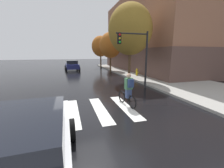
# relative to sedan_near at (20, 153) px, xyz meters

# --- Properties ---
(ground_plane) EXTENTS (120.00, 120.00, 0.00)m
(ground_plane) POSITION_rel_sedan_near_xyz_m (1.62, 3.77, -0.82)
(ground_plane) COLOR black
(sidewalk) EXTENTS (6.50, 50.00, 0.15)m
(sidewalk) POSITION_rel_sedan_near_xyz_m (10.37, 3.77, -0.75)
(sidewalk) COLOR #9E9B93
(sidewalk) RESTS_ON ground
(crosswalk_stripes) EXTENTS (5.70, 3.47, 0.01)m
(crosswalk_stripes) POSITION_rel_sedan_near_xyz_m (1.05, 3.77, -0.81)
(crosswalk_stripes) COLOR silver
(crosswalk_stripes) RESTS_ON ground
(sedan_near) EXTENTS (2.21, 4.62, 1.59)m
(sedan_near) POSITION_rel_sedan_near_xyz_m (0.00, 0.00, 0.00)
(sedan_near) COLOR silver
(sedan_near) RESTS_ON ground
(sedan_mid) EXTENTS (2.28, 4.55, 1.54)m
(sedan_mid) POSITION_rel_sedan_near_xyz_m (1.60, 21.03, -0.02)
(sedan_mid) COLOR navy
(sedan_mid) RESTS_ON ground
(cyclist) EXTENTS (0.39, 1.70, 1.69)m
(cyclist) POSITION_rel_sedan_near_xyz_m (3.80, 3.81, 0.02)
(cyclist) COLOR black
(cyclist) RESTS_ON ground
(traffic_light_near) EXTENTS (2.47, 0.28, 4.20)m
(traffic_light_near) POSITION_rel_sedan_near_xyz_m (5.81, 7.17, 2.04)
(traffic_light_near) COLOR black
(traffic_light_near) RESTS_ON ground
(fire_hydrant) EXTENTS (0.33, 0.22, 0.78)m
(fire_hydrant) POSITION_rel_sedan_near_xyz_m (8.48, 12.43, -0.29)
(fire_hydrant) COLOR gold
(fire_hydrant) RESTS_ON sidewalk
(street_tree_near) EXTENTS (3.92, 3.92, 6.98)m
(street_tree_near) POSITION_rel_sedan_near_xyz_m (6.53, 10.08, 3.89)
(street_tree_near) COLOR #4C3823
(street_tree_near) RESTS_ON ground
(street_tree_mid) EXTENTS (3.10, 3.10, 5.51)m
(street_tree_mid) POSITION_rel_sedan_near_xyz_m (6.91, 17.90, 2.90)
(street_tree_mid) COLOR #4C3823
(street_tree_mid) RESTS_ON ground
(street_tree_far) EXTENTS (3.19, 3.19, 5.67)m
(street_tree_far) POSITION_rel_sedan_near_xyz_m (6.87, 24.13, 3.01)
(street_tree_far) COLOR #4C3823
(street_tree_far) RESTS_ON ground
(corner_building) EXTENTS (18.46, 20.59, 10.75)m
(corner_building) POSITION_rel_sedan_near_xyz_m (18.40, 17.87, 4.51)
(corner_building) COLOR brown
(corner_building) RESTS_ON ground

